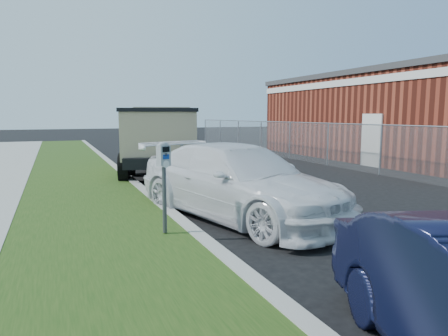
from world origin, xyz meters
name	(u,v)px	position (x,y,z in m)	size (l,w,h in m)	color
ground	(303,217)	(0.00, 0.00, 0.00)	(120.00, 120.00, 0.00)	black
streetside	(16,218)	(-5.57, 2.00, 0.07)	(6.12, 50.00, 0.15)	gray
chainlink_fence	(328,136)	(6.00, 7.00, 1.26)	(0.06, 30.06, 30.00)	slate
brick_building	(413,115)	(12.00, 8.00, 2.13)	(9.20, 14.20, 4.17)	maroon
parking_meter	(164,167)	(-3.11, -0.42, 1.27)	(0.25, 0.21, 1.56)	#3F4247
white_wagon	(237,181)	(-1.27, 0.63, 0.77)	(2.15, 5.29, 1.54)	white
dump_truck	(162,135)	(-1.01, 7.93, 1.39)	(3.97, 6.69, 2.47)	black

